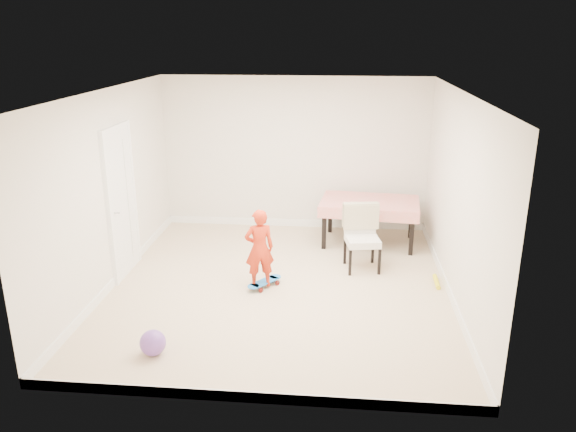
# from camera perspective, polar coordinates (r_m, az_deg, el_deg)

# --- Properties ---
(ground) EXTENTS (5.00, 5.00, 0.00)m
(ground) POSITION_cam_1_polar(r_m,az_deg,el_deg) (7.66, -0.89, -7.21)
(ground) COLOR #C9AF8B
(ground) RESTS_ON ground
(ceiling) EXTENTS (4.50, 5.00, 0.04)m
(ceiling) POSITION_cam_1_polar(r_m,az_deg,el_deg) (6.94, -1.00, 12.36)
(ceiling) COLOR white
(ceiling) RESTS_ON wall_back
(wall_back) EXTENTS (4.50, 0.04, 2.60)m
(wall_back) POSITION_cam_1_polar(r_m,az_deg,el_deg) (9.59, 0.68, 6.30)
(wall_back) COLOR silver
(wall_back) RESTS_ON ground
(wall_front) EXTENTS (4.50, 0.04, 2.60)m
(wall_front) POSITION_cam_1_polar(r_m,az_deg,el_deg) (4.88, -4.13, -5.98)
(wall_front) COLOR silver
(wall_front) RESTS_ON ground
(wall_left) EXTENTS (0.04, 5.00, 2.60)m
(wall_left) POSITION_cam_1_polar(r_m,az_deg,el_deg) (7.75, -17.58, 2.50)
(wall_left) COLOR silver
(wall_left) RESTS_ON ground
(wall_right) EXTENTS (0.04, 5.00, 2.60)m
(wall_right) POSITION_cam_1_polar(r_m,az_deg,el_deg) (7.30, 16.74, 1.62)
(wall_right) COLOR silver
(wall_right) RESTS_ON ground
(door) EXTENTS (0.11, 0.94, 2.11)m
(door) POSITION_cam_1_polar(r_m,az_deg,el_deg) (8.09, -16.55, 1.21)
(door) COLOR white
(door) RESTS_ON ground
(baseboard_back) EXTENTS (4.50, 0.02, 0.12)m
(baseboard_back) POSITION_cam_1_polar(r_m,az_deg,el_deg) (9.93, 0.66, -0.70)
(baseboard_back) COLOR white
(baseboard_back) RESTS_ON ground
(baseboard_front) EXTENTS (4.50, 0.02, 0.12)m
(baseboard_front) POSITION_cam_1_polar(r_m,az_deg,el_deg) (5.50, -3.84, -17.87)
(baseboard_front) COLOR white
(baseboard_front) RESTS_ON ground
(baseboard_left) EXTENTS (0.02, 5.00, 0.12)m
(baseboard_left) POSITION_cam_1_polar(r_m,az_deg,el_deg) (8.16, -16.81, -5.89)
(baseboard_left) COLOR white
(baseboard_left) RESTS_ON ground
(baseboard_right) EXTENTS (0.02, 5.00, 0.12)m
(baseboard_right) POSITION_cam_1_polar(r_m,az_deg,el_deg) (7.74, 15.97, -7.21)
(baseboard_right) COLOR white
(baseboard_right) RESTS_ON ground
(dining_table) EXTENTS (1.63, 1.13, 0.72)m
(dining_table) POSITION_cam_1_polar(r_m,az_deg,el_deg) (9.15, 8.22, -0.60)
(dining_table) COLOR red
(dining_table) RESTS_ON ground
(dining_chair) EXTENTS (0.61, 0.68, 0.95)m
(dining_chair) POSITION_cam_1_polar(r_m,az_deg,el_deg) (8.10, 7.58, -2.27)
(dining_chair) COLOR silver
(dining_chair) RESTS_ON ground
(skateboard) EXTENTS (0.51, 0.57, 0.09)m
(skateboard) POSITION_cam_1_polar(r_m,az_deg,el_deg) (7.65, -2.40, -6.90)
(skateboard) COLOR blue
(skateboard) RESTS_ON ground
(child) EXTENTS (0.46, 0.37, 1.08)m
(child) POSITION_cam_1_polar(r_m,az_deg,el_deg) (7.42, -2.92, -3.56)
(child) COLOR red
(child) RESTS_ON ground
(balloon) EXTENTS (0.28, 0.28, 0.28)m
(balloon) POSITION_cam_1_polar(r_m,az_deg,el_deg) (6.30, -13.57, -12.41)
(balloon) COLOR #7346A8
(balloon) RESTS_ON ground
(foam_toy) EXTENTS (0.07, 0.40, 0.06)m
(foam_toy) POSITION_cam_1_polar(r_m,az_deg,el_deg) (8.00, 14.85, -6.46)
(foam_toy) COLOR yellow
(foam_toy) RESTS_ON ground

